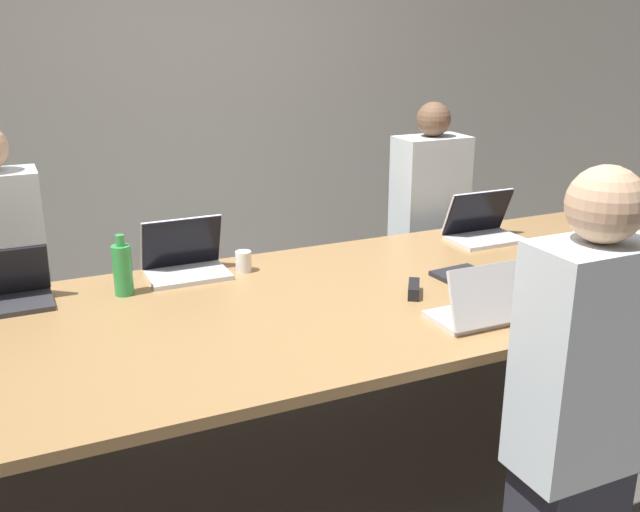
# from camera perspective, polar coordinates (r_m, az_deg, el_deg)

# --- Properties ---
(ground_plane) EXTENTS (24.00, 24.00, 0.00)m
(ground_plane) POSITION_cam_1_polar(r_m,az_deg,el_deg) (3.22, 1.13, -15.85)
(ground_plane) COLOR #4C4742
(curtain_wall) EXTENTS (12.00, 0.06, 2.80)m
(curtain_wall) POSITION_cam_1_polar(r_m,az_deg,el_deg) (4.83, -10.82, 13.15)
(curtain_wall) COLOR beige
(curtain_wall) RESTS_ON ground_plane
(conference_table) EXTENTS (3.97, 1.34, 0.75)m
(conference_table) POSITION_cam_1_polar(r_m,az_deg,el_deg) (2.89, 1.21, -4.28)
(conference_table) COLOR #9E7547
(conference_table) RESTS_ON ground_plane
(laptop_near_midright) EXTENTS (0.32, 0.23, 0.23)m
(laptop_near_midright) POSITION_cam_1_polar(r_m,az_deg,el_deg) (2.68, 12.74, -3.91)
(laptop_near_midright) COLOR silver
(laptop_near_midright) RESTS_ON conference_table
(person_near_midright) EXTENTS (0.40, 0.24, 1.43)m
(person_near_midright) POSITION_cam_1_polar(r_m,az_deg,el_deg) (2.40, 20.13, -10.53)
(person_near_midright) COLOR #2D2D38
(person_near_midright) RESTS_ON ground_plane
(cup_near_midright) EXTENTS (0.07, 0.07, 0.08)m
(cup_near_midright) POSITION_cam_1_polar(r_m,az_deg,el_deg) (2.86, 16.40, -3.36)
(cup_near_midright) COLOR brown
(cup_near_midright) RESTS_ON conference_table
(laptop_far_left) EXTENTS (0.31, 0.23, 0.23)m
(laptop_far_left) POSITION_cam_1_polar(r_m,az_deg,el_deg) (3.04, -23.58, -2.35)
(laptop_far_left) COLOR #333338
(laptop_far_left) RESTS_ON conference_table
(person_far_left) EXTENTS (0.40, 0.24, 1.40)m
(person_far_left) POSITION_cam_1_polar(r_m,az_deg,el_deg) (3.48, -24.03, -2.25)
(person_far_left) COLOR #2D2D38
(person_far_left) RESTS_ON ground_plane
(laptop_far_midleft) EXTENTS (0.35, 0.25, 0.25)m
(laptop_far_midleft) POSITION_cam_1_polar(r_m,az_deg,el_deg) (3.16, -10.78, -0.19)
(laptop_far_midleft) COLOR silver
(laptop_far_midleft) RESTS_ON conference_table
(cup_far_midleft) EXTENTS (0.07, 0.07, 0.09)m
(cup_far_midleft) POSITION_cam_1_polar(r_m,az_deg,el_deg) (3.17, -6.14, -0.44)
(cup_far_midleft) COLOR white
(cup_far_midleft) RESTS_ON conference_table
(bottle_far_midleft) EXTENTS (0.08, 0.08, 0.25)m
(bottle_far_midleft) POSITION_cam_1_polar(r_m,az_deg,el_deg) (2.97, -15.52, -1.01)
(bottle_far_midleft) COLOR green
(bottle_far_midleft) RESTS_ON conference_table
(laptop_far_right) EXTENTS (0.36, 0.25, 0.25)m
(laptop_far_right) POSITION_cam_1_polar(r_m,az_deg,el_deg) (3.71, 12.79, 2.40)
(laptop_far_right) COLOR silver
(laptop_far_right) RESTS_ON conference_table
(person_far_right) EXTENTS (0.40, 0.24, 1.39)m
(person_far_right) POSITION_cam_1_polar(r_m,az_deg,el_deg) (4.16, 8.65, 2.21)
(person_far_right) COLOR #2D2D38
(person_far_right) RESTS_ON ground_plane
(stapler) EXTENTS (0.12, 0.15, 0.05)m
(stapler) POSITION_cam_1_polar(r_m,az_deg,el_deg) (2.91, 7.51, -2.65)
(stapler) COLOR black
(stapler) RESTS_ON conference_table
(notebook) EXTENTS (0.24, 0.20, 0.02)m
(notebook) POSITION_cam_1_polar(r_m,az_deg,el_deg) (3.15, 11.24, -1.49)
(notebook) COLOR #232328
(notebook) RESTS_ON conference_table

